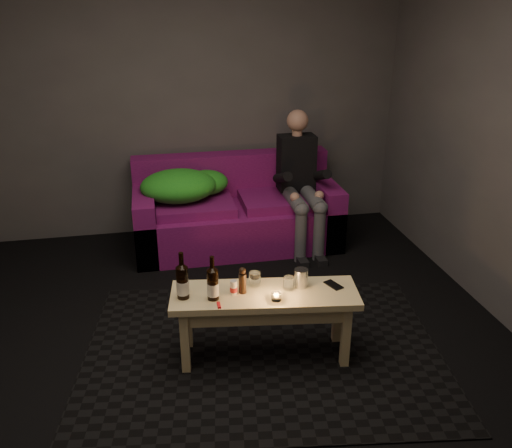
% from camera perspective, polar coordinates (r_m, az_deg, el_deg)
% --- Properties ---
extents(floor, '(4.50, 4.50, 0.00)m').
position_cam_1_polar(floor, '(3.59, -2.97, -14.37)').
color(floor, black).
rests_on(floor, ground).
extents(room, '(4.50, 4.50, 4.50)m').
position_cam_1_polar(room, '(3.36, -4.77, 13.77)').
color(room, silver).
rests_on(room, ground).
extents(rug, '(2.54, 2.00, 0.01)m').
position_cam_1_polar(rug, '(3.68, 0.70, -13.15)').
color(rug, black).
rests_on(rug, floor).
extents(sofa, '(1.85, 0.83, 0.80)m').
position_cam_1_polar(sofa, '(5.07, -2.13, 1.11)').
color(sofa, '#620D54').
rests_on(sofa, floor).
extents(green_blanket, '(0.82, 0.56, 0.28)m').
position_cam_1_polar(green_blanket, '(4.91, -7.71, 4.03)').
color(green_blanket, '#1A9127').
rests_on(green_blanket, sofa).
extents(person, '(0.33, 0.77, 1.24)m').
position_cam_1_polar(person, '(4.93, 4.69, 4.75)').
color(person, black).
rests_on(person, sofa).
extents(coffee_table, '(1.20, 0.53, 0.48)m').
position_cam_1_polar(coffee_table, '(3.43, 0.91, -8.43)').
color(coffee_table, '#E4C585').
rests_on(coffee_table, rug).
extents(beer_bottle_a, '(0.08, 0.08, 0.30)m').
position_cam_1_polar(beer_bottle_a, '(3.30, -7.75, -6.00)').
color(beer_bottle_a, black).
rests_on(beer_bottle_a, coffee_table).
extents(beer_bottle_b, '(0.07, 0.07, 0.29)m').
position_cam_1_polar(beer_bottle_b, '(3.27, -4.58, -6.27)').
color(beer_bottle_b, black).
rests_on(beer_bottle_b, coffee_table).
extents(salt_shaker, '(0.06, 0.06, 0.09)m').
position_cam_1_polar(salt_shaker, '(3.35, -2.37, -6.67)').
color(salt_shaker, silver).
rests_on(salt_shaker, coffee_table).
extents(pepper_mill, '(0.06, 0.06, 0.13)m').
position_cam_1_polar(pepper_mill, '(3.35, -1.43, -6.25)').
color(pepper_mill, black).
rests_on(pepper_mill, coffee_table).
extents(tumbler_back, '(0.08, 0.08, 0.09)m').
position_cam_1_polar(tumbler_back, '(3.44, -0.13, -5.79)').
color(tumbler_back, white).
rests_on(tumbler_back, coffee_table).
extents(tealight, '(0.06, 0.06, 0.05)m').
position_cam_1_polar(tealight, '(3.30, 2.16, -7.66)').
color(tealight, white).
rests_on(tealight, coffee_table).
extents(tumbler_front, '(0.09, 0.09, 0.08)m').
position_cam_1_polar(tumbler_front, '(3.40, 3.45, -6.24)').
color(tumbler_front, white).
rests_on(tumbler_front, coffee_table).
extents(steel_cup, '(0.10, 0.10, 0.12)m').
position_cam_1_polar(steel_cup, '(3.43, 4.77, -5.68)').
color(steel_cup, '#B6B8BE').
rests_on(steel_cup, coffee_table).
extents(smartphone, '(0.11, 0.14, 0.01)m').
position_cam_1_polar(smartphone, '(3.49, 8.15, -6.37)').
color(smartphone, black).
rests_on(smartphone, coffee_table).
extents(red_lighter, '(0.02, 0.07, 0.01)m').
position_cam_1_polar(red_lighter, '(3.25, -3.94, -8.52)').
color(red_lighter, red).
rests_on(red_lighter, coffee_table).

